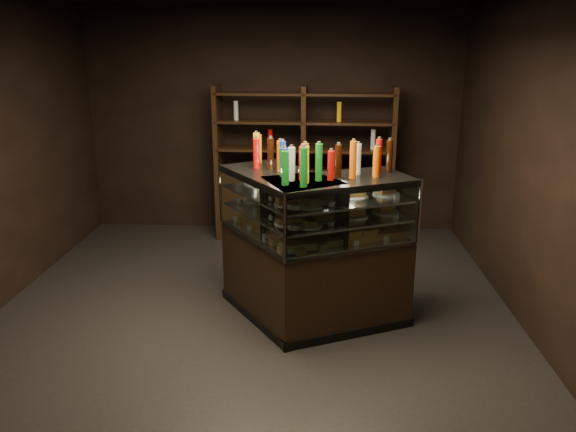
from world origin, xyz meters
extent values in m
plane|color=black|center=(0.00, 0.00, 0.00)|extent=(5.00, 5.00, 0.00)
cube|color=black|center=(0.00, 2.50, 1.50)|extent=(5.00, 0.02, 3.00)
cube|color=black|center=(0.00, -2.50, 1.50)|extent=(5.00, 0.02, 3.00)
cube|color=black|center=(2.50, 0.00, 1.50)|extent=(0.02, 5.00, 3.00)
cube|color=black|center=(0.79, -0.37, 0.41)|extent=(1.39, 1.07, 0.81)
cube|color=black|center=(0.79, -0.37, 0.04)|extent=(1.43, 1.10, 0.08)
cube|color=black|center=(0.79, -0.37, 1.36)|extent=(1.39, 1.07, 0.06)
cube|color=silver|center=(0.79, -0.37, 0.82)|extent=(1.32, 1.01, 0.02)
cube|color=silver|center=(0.79, -0.37, 1.01)|extent=(1.32, 1.01, 0.02)
cube|color=silver|center=(0.79, -0.37, 1.19)|extent=(1.32, 1.01, 0.02)
cube|color=white|center=(0.92, -0.67, 1.10)|extent=(1.14, 0.51, 0.57)
cylinder|color=silver|center=(1.48, -0.41, 1.10)|extent=(0.03, 0.03, 0.59)
cylinder|color=silver|center=(0.34, -0.91, 1.10)|extent=(0.03, 0.03, 0.59)
cube|color=black|center=(0.26, -0.22, 0.41)|extent=(1.20, 1.38, 0.81)
cube|color=black|center=(0.26, -0.22, 0.04)|extent=(1.24, 1.42, 0.08)
cube|color=black|center=(0.26, -0.22, 1.36)|extent=(1.20, 1.38, 0.06)
cube|color=silver|center=(0.26, -0.22, 0.82)|extent=(1.13, 1.31, 0.02)
cube|color=silver|center=(0.26, -0.22, 1.01)|extent=(1.13, 1.31, 0.02)
cube|color=silver|center=(0.26, -0.22, 1.19)|extent=(1.13, 1.31, 0.02)
cube|color=white|center=(-0.01, -0.40, 1.10)|extent=(0.69, 1.04, 0.57)
cylinder|color=silver|center=(0.34, -0.91, 1.10)|extent=(0.03, 0.03, 0.59)
cylinder|color=silver|center=(-0.34, 0.13, 1.10)|extent=(0.03, 0.03, 0.59)
cube|color=#BF8944|center=(0.32, -0.61, 0.86)|extent=(0.20, 0.16, 0.06)
cube|color=#BF8944|center=(0.46, -0.55, 0.86)|extent=(0.20, 0.16, 0.06)
cube|color=#BF8944|center=(0.59, -0.49, 0.86)|extent=(0.20, 0.16, 0.06)
cube|color=#BF8944|center=(0.73, -0.43, 0.86)|extent=(0.20, 0.16, 0.06)
cube|color=#BF8944|center=(0.87, -0.37, 0.86)|extent=(0.20, 0.16, 0.06)
cube|color=#BF8944|center=(1.00, -0.31, 0.86)|extent=(0.20, 0.16, 0.06)
cube|color=#BF8944|center=(1.14, -0.25, 0.86)|extent=(0.20, 0.16, 0.06)
cube|color=#BF8944|center=(1.28, -0.19, 0.86)|extent=(0.20, 0.16, 0.06)
cylinder|color=white|center=(0.35, -0.57, 1.03)|extent=(0.24, 0.24, 0.02)
cube|color=#BF8944|center=(0.35, -0.57, 1.07)|extent=(0.19, 0.15, 0.05)
cylinder|color=white|center=(0.64, -0.44, 1.03)|extent=(0.24, 0.24, 0.02)
cube|color=#BF8944|center=(0.64, -0.44, 1.07)|extent=(0.19, 0.15, 0.05)
cylinder|color=white|center=(0.93, -0.31, 1.03)|extent=(0.24, 0.24, 0.02)
cube|color=#BF8944|center=(0.93, -0.31, 1.07)|extent=(0.19, 0.15, 0.05)
cylinder|color=white|center=(1.22, -0.18, 1.03)|extent=(0.24, 0.24, 0.02)
cube|color=#BF8944|center=(1.22, -0.18, 1.07)|extent=(0.19, 0.15, 0.05)
cylinder|color=white|center=(0.35, -0.57, 1.20)|extent=(0.24, 0.24, 0.02)
cube|color=#BF8944|center=(0.35, -0.57, 1.24)|extent=(0.19, 0.15, 0.05)
cylinder|color=white|center=(0.64, -0.44, 1.20)|extent=(0.24, 0.24, 0.02)
cube|color=#BF8944|center=(0.64, -0.44, 1.24)|extent=(0.19, 0.15, 0.05)
cylinder|color=white|center=(0.93, -0.31, 1.20)|extent=(0.24, 0.24, 0.02)
cube|color=#BF8944|center=(0.93, -0.31, 1.24)|extent=(0.19, 0.15, 0.05)
cylinder|color=white|center=(1.22, -0.18, 1.20)|extent=(0.24, 0.24, 0.02)
cube|color=#BF8944|center=(1.22, -0.18, 1.24)|extent=(0.19, 0.15, 0.05)
cube|color=#BF8944|center=(-0.05, 0.20, 0.86)|extent=(0.17, 0.20, 0.06)
cube|color=#BF8944|center=(0.03, 0.07, 0.86)|extent=(0.17, 0.20, 0.06)
cube|color=#BF8944|center=(0.11, -0.05, 0.86)|extent=(0.17, 0.20, 0.06)
cube|color=#BF8944|center=(0.19, -0.18, 0.86)|extent=(0.17, 0.20, 0.06)
cube|color=#BF8944|center=(0.28, -0.30, 0.86)|extent=(0.17, 0.20, 0.06)
cube|color=#BF8944|center=(0.36, -0.42, 0.86)|extent=(0.17, 0.20, 0.06)
cube|color=#BF8944|center=(0.44, -0.55, 0.86)|extent=(0.17, 0.20, 0.06)
cube|color=#BF8944|center=(0.52, -0.67, 0.86)|extent=(0.17, 0.20, 0.06)
cylinder|color=white|center=(0.00, 0.17, 1.03)|extent=(0.24, 0.24, 0.02)
cube|color=#BF8944|center=(0.00, 0.17, 1.07)|extent=(0.16, 0.19, 0.05)
cylinder|color=white|center=(0.17, -0.09, 1.03)|extent=(0.24, 0.24, 0.02)
cube|color=#BF8944|center=(0.17, -0.09, 1.07)|extent=(0.16, 0.19, 0.05)
cylinder|color=white|center=(0.35, -0.35, 1.03)|extent=(0.24, 0.24, 0.02)
cube|color=#BF8944|center=(0.35, -0.35, 1.07)|extent=(0.16, 0.19, 0.05)
cylinder|color=white|center=(0.52, -0.61, 1.03)|extent=(0.24, 0.24, 0.02)
cube|color=#BF8944|center=(0.52, -0.61, 1.07)|extent=(0.16, 0.19, 0.05)
cylinder|color=white|center=(0.00, 0.17, 1.20)|extent=(0.24, 0.24, 0.02)
cube|color=#BF8944|center=(0.00, 0.17, 1.24)|extent=(0.16, 0.19, 0.05)
cylinder|color=white|center=(0.17, -0.09, 1.20)|extent=(0.24, 0.24, 0.02)
cube|color=#BF8944|center=(0.17, -0.09, 1.24)|extent=(0.16, 0.19, 0.05)
cylinder|color=white|center=(0.35, -0.35, 1.20)|extent=(0.24, 0.24, 0.02)
cube|color=#BF8944|center=(0.35, -0.35, 1.24)|extent=(0.16, 0.19, 0.05)
cylinder|color=white|center=(0.52, -0.61, 1.20)|extent=(0.24, 0.24, 0.02)
cube|color=#BF8944|center=(0.52, -0.61, 1.24)|extent=(0.16, 0.19, 0.05)
cylinder|color=#0F38B2|center=(0.31, -0.59, 1.53)|extent=(0.06, 0.06, 0.28)
cylinder|color=silver|center=(0.31, -0.59, 1.68)|extent=(0.03, 0.03, 0.02)
cylinder|color=yellow|center=(0.40, -0.54, 1.53)|extent=(0.06, 0.06, 0.28)
cylinder|color=silver|center=(0.40, -0.54, 1.68)|extent=(0.03, 0.03, 0.02)
cylinder|color=#147223|center=(0.50, -0.50, 1.53)|extent=(0.06, 0.06, 0.28)
cylinder|color=silver|center=(0.50, -0.50, 1.68)|extent=(0.03, 0.03, 0.02)
cylinder|color=#B20C0A|center=(0.60, -0.46, 1.53)|extent=(0.06, 0.06, 0.28)
cylinder|color=silver|center=(0.60, -0.46, 1.68)|extent=(0.03, 0.03, 0.02)
cylinder|color=silver|center=(0.69, -0.42, 1.53)|extent=(0.06, 0.06, 0.28)
cylinder|color=silver|center=(0.69, -0.42, 1.68)|extent=(0.03, 0.03, 0.02)
cylinder|color=black|center=(0.79, -0.37, 1.53)|extent=(0.06, 0.06, 0.28)
cylinder|color=silver|center=(0.79, -0.37, 1.68)|extent=(0.03, 0.03, 0.02)
cylinder|color=#D8590A|center=(0.88, -0.33, 1.53)|extent=(0.06, 0.06, 0.28)
cylinder|color=silver|center=(0.88, -0.33, 1.68)|extent=(0.03, 0.03, 0.02)
cylinder|color=#0F38B2|center=(0.98, -0.29, 1.53)|extent=(0.06, 0.06, 0.28)
cylinder|color=silver|center=(0.98, -0.29, 1.68)|extent=(0.03, 0.03, 0.02)
cylinder|color=yellow|center=(1.07, -0.25, 1.53)|extent=(0.06, 0.06, 0.28)
cylinder|color=silver|center=(1.07, -0.25, 1.68)|extent=(0.03, 0.03, 0.02)
cylinder|color=#147223|center=(1.17, -0.21, 1.53)|extent=(0.06, 0.06, 0.28)
cylinder|color=silver|center=(1.17, -0.21, 1.68)|extent=(0.03, 0.03, 0.02)
cylinder|color=#B20C0A|center=(1.26, -0.16, 1.53)|extent=(0.06, 0.06, 0.28)
cylinder|color=silver|center=(1.26, -0.16, 1.68)|extent=(0.03, 0.03, 0.02)
cylinder|color=#0F38B2|center=(-0.03, 0.22, 1.53)|extent=(0.06, 0.06, 0.28)
cylinder|color=silver|center=(-0.03, 0.22, 1.68)|extent=(0.03, 0.03, 0.02)
cylinder|color=yellow|center=(0.03, 0.13, 1.53)|extent=(0.06, 0.06, 0.28)
cylinder|color=silver|center=(0.03, 0.13, 1.68)|extent=(0.03, 0.03, 0.02)
cylinder|color=#147223|center=(0.09, 0.04, 1.53)|extent=(0.06, 0.06, 0.28)
cylinder|color=silver|center=(0.09, 0.04, 1.68)|extent=(0.03, 0.03, 0.02)
cylinder|color=#B20C0A|center=(0.15, -0.05, 1.53)|extent=(0.06, 0.06, 0.28)
cylinder|color=silver|center=(0.15, -0.05, 1.68)|extent=(0.03, 0.03, 0.02)
cylinder|color=silver|center=(0.20, -0.13, 1.53)|extent=(0.06, 0.06, 0.28)
cylinder|color=silver|center=(0.20, -0.13, 1.68)|extent=(0.03, 0.03, 0.02)
cylinder|color=black|center=(0.26, -0.22, 1.53)|extent=(0.06, 0.06, 0.28)
cylinder|color=silver|center=(0.26, -0.22, 1.68)|extent=(0.03, 0.03, 0.02)
cylinder|color=#D8590A|center=(0.32, -0.31, 1.53)|extent=(0.06, 0.06, 0.28)
cylinder|color=silver|center=(0.32, -0.31, 1.68)|extent=(0.03, 0.03, 0.02)
cylinder|color=#0F38B2|center=(0.38, -0.39, 1.53)|extent=(0.06, 0.06, 0.28)
cylinder|color=silver|center=(0.38, -0.39, 1.68)|extent=(0.03, 0.03, 0.02)
cylinder|color=yellow|center=(0.43, -0.48, 1.53)|extent=(0.06, 0.06, 0.28)
cylinder|color=silver|center=(0.43, -0.48, 1.68)|extent=(0.03, 0.03, 0.02)
cylinder|color=#147223|center=(0.49, -0.57, 1.53)|extent=(0.06, 0.06, 0.28)
cylinder|color=silver|center=(0.49, -0.57, 1.68)|extent=(0.03, 0.03, 0.02)
cylinder|color=#B20C0A|center=(0.55, -0.66, 1.53)|extent=(0.06, 0.06, 0.28)
cylinder|color=silver|center=(0.55, -0.66, 1.68)|extent=(0.03, 0.03, 0.02)
cylinder|color=black|center=(1.25, 0.71, 0.10)|extent=(0.26, 0.26, 0.20)
cone|color=#164F25|center=(1.25, 0.71, 0.47)|extent=(0.40, 0.40, 0.55)
cone|color=#164F25|center=(1.25, 0.71, 0.65)|extent=(0.31, 0.31, 0.38)
cube|color=black|center=(0.43, 2.05, 0.45)|extent=(2.32, 0.52, 0.90)
cube|color=black|center=(-0.69, 2.10, 1.45)|extent=(0.08, 0.38, 1.10)
cube|color=black|center=(0.43, 2.05, 1.45)|extent=(0.08, 0.38, 1.10)
cube|color=black|center=(1.55, 2.00, 1.45)|extent=(0.08, 0.38, 1.10)
cube|color=black|center=(0.43, 2.05, 1.20)|extent=(2.27, 0.47, 0.03)
cube|color=black|center=(0.43, 2.05, 1.55)|extent=(2.27, 0.47, 0.03)
cube|color=black|center=(0.43, 2.05, 1.90)|extent=(2.27, 0.47, 0.03)
cylinder|color=#0F38B2|center=(-0.44, 2.09, 1.32)|extent=(0.06, 0.06, 0.22)
cylinder|color=yellow|center=(-0.01, 2.07, 1.32)|extent=(0.06, 0.06, 0.22)
cylinder|color=#147223|center=(0.43, 2.05, 1.32)|extent=(0.06, 0.06, 0.22)
cylinder|color=#B20C0A|center=(0.87, 2.03, 1.32)|extent=(0.06, 0.06, 0.22)
cylinder|color=silver|center=(1.30, 2.01, 1.32)|extent=(0.06, 0.06, 0.22)
camera|label=1|loc=(0.57, -5.10, 2.49)|focal=35.00mm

